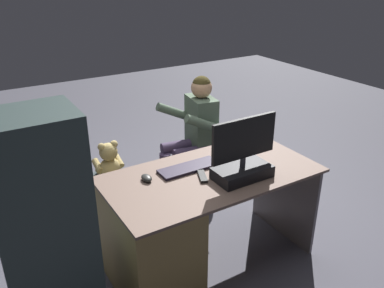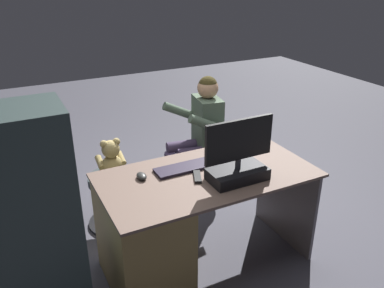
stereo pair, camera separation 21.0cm
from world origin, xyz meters
name	(u,v)px [view 2 (the right image)]	position (x,y,z in m)	size (l,w,h in m)	color
ground_plane	(180,229)	(0.00, 0.00, 0.00)	(10.00, 10.00, 0.00)	#45444E
desk	(155,233)	(0.38, 0.45, 0.38)	(1.42, 0.73, 0.73)	brown
monitor	(238,162)	(-0.13, 0.60, 0.85)	(0.47, 0.20, 0.41)	black
keyboard	(186,168)	(0.10, 0.32, 0.74)	(0.42, 0.14, 0.02)	black
computer_mouse	(142,176)	(0.41, 0.31, 0.75)	(0.06, 0.10, 0.04)	#2B2C2A
cup	(242,154)	(-0.31, 0.38, 0.77)	(0.07, 0.07, 0.09)	#3372BF
tv_remote	(197,177)	(0.09, 0.47, 0.74)	(0.04, 0.15, 0.02)	black
office_chair_teddy	(115,195)	(0.43, -0.32, 0.27)	(0.46, 0.46, 0.45)	black
teddy_bear	(111,159)	(0.43, -0.33, 0.59)	(0.22, 0.22, 0.32)	tan
visitor_chair	(207,166)	(-0.51, -0.47, 0.24)	(0.52, 0.52, 0.45)	black
person	(200,128)	(-0.42, -0.46, 0.65)	(0.53, 0.53, 1.11)	#536753
equipment_rack	(36,236)	(1.09, 0.58, 0.70)	(0.44, 0.36, 1.39)	#273433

